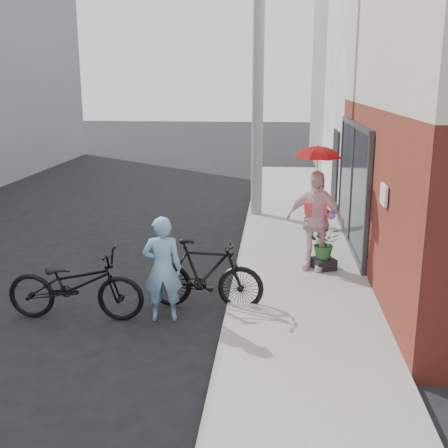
# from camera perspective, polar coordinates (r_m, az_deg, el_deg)

# --- Properties ---
(ground) EXTENTS (80.00, 80.00, 0.00)m
(ground) POSITION_cam_1_polar(r_m,az_deg,el_deg) (8.89, -5.37, -8.48)
(ground) COLOR black
(ground) RESTS_ON ground
(sidewalk) EXTENTS (2.20, 24.00, 0.12)m
(sidewalk) POSITION_cam_1_polar(r_m,az_deg,el_deg) (10.61, 7.90, -4.35)
(sidewalk) COLOR gray
(sidewalk) RESTS_ON ground
(curb) EXTENTS (0.12, 24.00, 0.12)m
(curb) POSITION_cam_1_polar(r_m,az_deg,el_deg) (10.61, 1.61, -4.20)
(curb) COLOR #9E9E99
(curb) RESTS_ON ground
(east_building_far) EXTENTS (8.00, 8.00, 7.00)m
(east_building_far) POSITION_cam_1_polar(r_m,az_deg,el_deg) (24.69, 19.04, 13.81)
(east_building_far) COLOR gray
(east_building_far) RESTS_ON ground
(utility_pole) EXTENTS (0.28, 0.28, 7.00)m
(utility_pole) POSITION_cam_1_polar(r_m,az_deg,el_deg) (14.04, 3.48, 14.62)
(utility_pole) COLOR #9E9E99
(utility_pole) RESTS_ON ground
(officer) EXTENTS (0.62, 0.46, 1.58)m
(officer) POSITION_cam_1_polar(r_m,az_deg,el_deg) (8.23, -6.27, -4.55)
(officer) COLOR #78B0D6
(officer) RESTS_ON ground
(bike_left) EXTENTS (2.05, 0.75, 1.07)m
(bike_left) POSITION_cam_1_polar(r_m,az_deg,el_deg) (8.57, -14.85, -5.96)
(bike_left) COLOR black
(bike_left) RESTS_ON ground
(bike_right) EXTENTS (1.86, 0.63, 1.10)m
(bike_right) POSITION_cam_1_polar(r_m,az_deg,el_deg) (8.66, -1.98, -5.14)
(bike_right) COLOR black
(bike_right) RESTS_ON ground
(kimono_woman) EXTENTS (1.14, 0.79, 1.80)m
(kimono_woman) POSITION_cam_1_polar(r_m,az_deg,el_deg) (10.12, 9.22, 0.35)
(kimono_woman) COLOR #FFD5DA
(kimono_woman) RESTS_ON sidewalk
(parasol) EXTENTS (0.81, 0.81, 0.71)m
(parasol) POSITION_cam_1_polar(r_m,az_deg,el_deg) (9.90, 9.51, 7.42)
(parasol) COLOR red
(parasol) RESTS_ON kimono_woman
(planter) EXTENTS (0.47, 0.47, 0.19)m
(planter) POSITION_cam_1_polar(r_m,az_deg,el_deg) (10.36, 10.11, -3.98)
(planter) COLOR black
(planter) RESTS_ON sidewalk
(potted_plant) EXTENTS (0.53, 0.46, 0.59)m
(potted_plant) POSITION_cam_1_polar(r_m,az_deg,el_deg) (10.25, 10.21, -1.90)
(potted_plant) COLOR #2A6B32
(potted_plant) RESTS_ON planter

